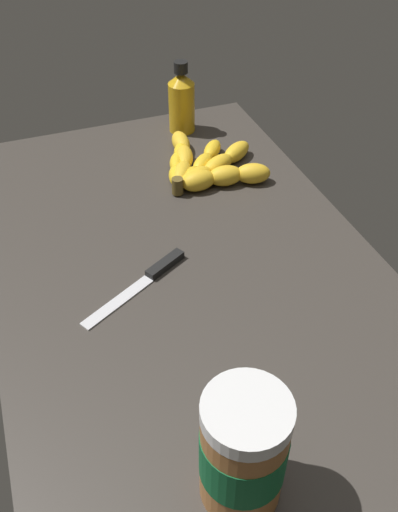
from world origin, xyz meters
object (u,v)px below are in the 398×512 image
(peanut_butter_jar, at_px, (243,451))
(honey_bottle, at_px, (182,101))
(butter_knife, at_px, (144,280))
(banana_bunch, at_px, (203,165))

(peanut_butter_jar, distance_m, honey_bottle, 0.77)
(peanut_butter_jar, relative_size, butter_knife, 0.83)
(butter_knife, bearing_deg, peanut_butter_jar, -178.87)
(honey_bottle, xyz_separation_m, butter_knife, (-0.42, 0.20, -0.06))
(peanut_butter_jar, height_order, honey_bottle, peanut_butter_jar)
(banana_bunch, distance_m, butter_knife, 0.31)
(honey_bottle, bearing_deg, butter_knife, 153.92)
(peanut_butter_jar, xyz_separation_m, honey_bottle, (0.75, -0.20, -0.01))
(banana_bunch, xyz_separation_m, butter_knife, (-0.25, 0.19, -0.01))
(peanut_butter_jar, bearing_deg, butter_knife, 1.13)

